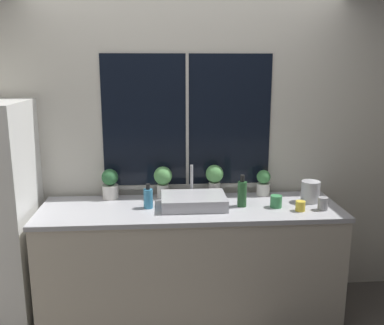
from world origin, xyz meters
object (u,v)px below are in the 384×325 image
object	(u,v)px
sink	(194,201)
potted_plant_far_left	(110,184)
potted_plant_center_left	(163,179)
potted_plant_center_right	(214,178)
soap_bottle	(148,198)
mug_yellow	(300,206)
kettle	(311,191)
bottle_tall	(242,193)
mug_grey	(323,204)
mug_green	(276,201)
potted_plant_far_right	(263,182)

from	to	relation	value
sink	potted_plant_far_left	distance (m)	0.71
potted_plant_center_left	potted_plant_center_right	distance (m)	0.42
potted_plant_far_left	soap_bottle	xyz separation A→B (m)	(0.31, -0.26, -0.05)
potted_plant_center_right	soap_bottle	size ratio (longest dim) A/B	1.40
mug_yellow	kettle	world-z (taller)	kettle
soap_bottle	bottle_tall	size ratio (longest dim) A/B	0.76
potted_plant_center_left	soap_bottle	xyz separation A→B (m)	(-0.12, -0.26, -0.07)
potted_plant_center_left	mug_grey	xyz separation A→B (m)	(1.19, -0.40, -0.10)
sink	soap_bottle	distance (m)	0.35
mug_green	kettle	world-z (taller)	kettle
potted_plant_far_left	kettle	bearing A→B (deg)	-7.50
soap_bottle	bottle_tall	xyz separation A→B (m)	(0.72, -0.01, 0.02)
mug_yellow	mug_green	bearing A→B (deg)	148.57
bottle_tall	kettle	size ratio (longest dim) A/B	1.32
soap_bottle	potted_plant_far_left	bearing A→B (deg)	140.15
potted_plant_far_left	potted_plant_far_right	xyz separation A→B (m)	(1.26, 0.00, -0.02)
potted_plant_far_right	mug_yellow	distance (m)	0.46
potted_plant_center_left	bottle_tall	bearing A→B (deg)	-24.46
potted_plant_far_right	soap_bottle	bearing A→B (deg)	-164.58
sink	potted_plant_far_right	distance (m)	0.66
potted_plant_far_right	mug_green	distance (m)	0.32
potted_plant_far_left	potted_plant_center_right	world-z (taller)	potted_plant_center_right
mug_green	mug_grey	bearing A→B (deg)	-14.44
soap_bottle	mug_yellow	bearing A→B (deg)	-7.63
soap_bottle	mug_grey	xyz separation A→B (m)	(1.31, -0.14, -0.03)
potted_plant_far_right	mug_green	world-z (taller)	potted_plant_far_right
mug_green	kettle	size ratio (longest dim) A/B	0.49
sink	potted_plant_far_right	xyz separation A→B (m)	(0.60, 0.25, 0.06)
potted_plant_center_left	kettle	world-z (taller)	potted_plant_center_left
potted_plant_far_left	mug_grey	world-z (taller)	potted_plant_far_left
potted_plant_center_right	soap_bottle	world-z (taller)	potted_plant_center_right
potted_plant_far_right	mug_yellow	xyz separation A→B (m)	(0.18, -0.41, -0.07)
potted_plant_far_right	kettle	size ratio (longest dim) A/B	1.13
potted_plant_center_left	mug_yellow	xyz separation A→B (m)	(1.02, -0.41, -0.11)
potted_plant_far_left	mug_yellow	xyz separation A→B (m)	(1.45, -0.41, -0.09)
bottle_tall	mug_yellow	world-z (taller)	bottle_tall
potted_plant_far_left	potted_plant_far_right	distance (m)	1.26
potted_plant_far_left	kettle	distance (m)	1.61
mug_green	potted_plant_far_left	bearing A→B (deg)	166.18
sink	potted_plant_center_right	size ratio (longest dim) A/B	1.86
sink	soap_bottle	size ratio (longest dim) A/B	2.60
sink	kettle	size ratio (longest dim) A/B	2.60
bottle_tall	mug_grey	size ratio (longest dim) A/B	2.55
sink	mug_yellow	size ratio (longest dim) A/B	6.45
potted_plant_far_left	mug_green	xyz separation A→B (m)	(1.29, -0.32, -0.08)
soap_bottle	sink	bearing A→B (deg)	1.42
potted_plant_far_right	soap_bottle	world-z (taller)	potted_plant_far_right
potted_plant_center_left	potted_plant_center_right	bearing A→B (deg)	0.00
potted_plant_center_right	soap_bottle	bearing A→B (deg)	-154.05
potted_plant_far_left	mug_grey	bearing A→B (deg)	-13.94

